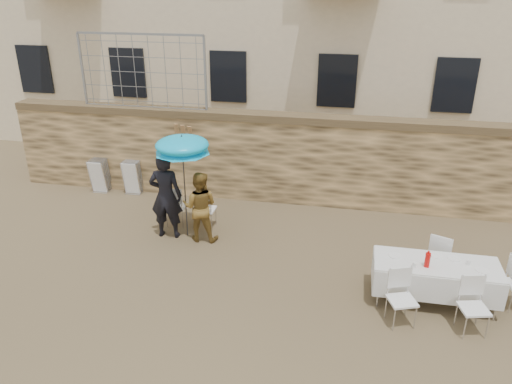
% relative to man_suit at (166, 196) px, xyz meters
% --- Properties ---
extents(ground, '(80.00, 80.00, 0.00)m').
position_rel_man_suit_xyz_m(ground, '(1.65, -2.60, -0.96)').
color(ground, brown).
rests_on(ground, ground).
extents(stone_wall, '(13.00, 0.50, 2.20)m').
position_rel_man_suit_xyz_m(stone_wall, '(1.65, 2.40, 0.14)').
color(stone_wall, olive).
rests_on(stone_wall, ground).
extents(chain_link_fence, '(3.20, 0.06, 1.80)m').
position_rel_man_suit_xyz_m(chain_link_fence, '(-1.35, 2.40, 2.14)').
color(chain_link_fence, gray).
rests_on(chain_link_fence, stone_wall).
extents(man_suit, '(0.73, 0.51, 1.92)m').
position_rel_man_suit_xyz_m(man_suit, '(0.00, 0.00, 0.00)').
color(man_suit, black).
rests_on(man_suit, ground).
extents(woman_dress, '(0.79, 0.63, 1.55)m').
position_rel_man_suit_xyz_m(woman_dress, '(0.75, 0.00, -0.18)').
color(woman_dress, '#A97D33').
rests_on(woman_dress, ground).
extents(umbrella, '(1.16, 1.16, 2.14)m').
position_rel_man_suit_xyz_m(umbrella, '(0.40, 0.10, 1.07)').
color(umbrella, '#3F3F44').
rests_on(umbrella, ground).
extents(couple_chair_left, '(0.52, 0.52, 0.96)m').
position_rel_man_suit_xyz_m(couple_chair_left, '(0.00, 0.55, -0.48)').
color(couple_chair_left, white).
rests_on(couple_chair_left, ground).
extents(couple_chair_right, '(0.49, 0.49, 0.96)m').
position_rel_man_suit_xyz_m(couple_chair_right, '(0.70, 0.55, -0.48)').
color(couple_chair_right, white).
rests_on(couple_chair_right, ground).
extents(banquet_table, '(2.10, 0.85, 0.78)m').
position_rel_man_suit_xyz_m(banquet_table, '(5.41, -1.36, -0.23)').
color(banquet_table, silver).
rests_on(banquet_table, ground).
extents(soda_bottle, '(0.09, 0.09, 0.26)m').
position_rel_man_suit_xyz_m(soda_bottle, '(5.21, -1.51, -0.06)').
color(soda_bottle, red).
rests_on(soda_bottle, banquet_table).
extents(table_chair_front_left, '(0.62, 0.62, 0.96)m').
position_rel_man_suit_xyz_m(table_chair_front_left, '(4.81, -2.11, -0.48)').
color(table_chair_front_left, white).
rests_on(table_chair_front_left, ground).
extents(table_chair_front_right, '(0.58, 0.58, 0.96)m').
position_rel_man_suit_xyz_m(table_chair_front_right, '(5.91, -2.11, -0.48)').
color(table_chair_front_right, white).
rests_on(table_chair_front_right, ground).
extents(table_chair_back, '(0.63, 0.63, 0.96)m').
position_rel_man_suit_xyz_m(table_chair_back, '(5.61, -0.56, -0.48)').
color(table_chair_back, white).
rests_on(table_chair_back, ground).
extents(chair_stack_left, '(0.46, 0.47, 0.92)m').
position_rel_man_suit_xyz_m(chair_stack_left, '(-2.62, 2.14, -0.50)').
color(chair_stack_left, white).
rests_on(chair_stack_left, ground).
extents(chair_stack_right, '(0.46, 0.40, 0.92)m').
position_rel_man_suit_xyz_m(chair_stack_right, '(-1.72, 2.14, -0.50)').
color(chair_stack_right, white).
rests_on(chair_stack_right, ground).
extents(wood_planks, '(0.70, 0.20, 2.00)m').
position_rel_man_suit_xyz_m(wood_planks, '(-0.12, 2.21, 0.04)').
color(wood_planks, '#A37749').
rests_on(wood_planks, ground).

